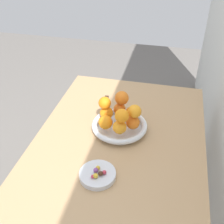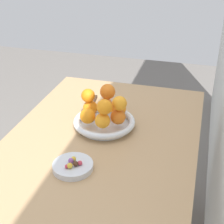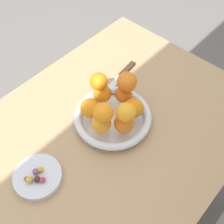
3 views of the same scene
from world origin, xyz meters
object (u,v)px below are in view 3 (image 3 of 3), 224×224
at_px(candy_dish, 38,177).
at_px(candy_ball_5, 40,169).
at_px(orange_4, 90,108).
at_px(orange_0, 124,123).
at_px(orange_6, 99,82).
at_px(orange_2, 123,94).
at_px(candy_ball_4, 36,171).
at_px(orange_9, 103,113).
at_px(candy_ball_1, 29,180).
at_px(fruit_bowl, 113,117).
at_px(candy_ball_3, 37,179).
at_px(orange_3, 102,94).
at_px(candy_ball_2, 26,179).
at_px(orange_5, 102,124).
at_px(dining_table, 101,151).
at_px(candy_ball_0, 43,180).
at_px(orange_8, 126,112).
at_px(orange_1, 133,108).
at_px(orange_7, 127,82).
at_px(knife, 118,79).

relative_size(candy_dish, candy_ball_5, 8.16).
bearing_deg(orange_4, orange_0, 103.04).
relative_size(orange_4, candy_ball_5, 3.66).
bearing_deg(orange_6, candy_ball_5, 8.89).
distance_m(orange_2, candy_ball_4, 0.37).
xyz_separation_m(orange_0, orange_6, (-0.04, -0.14, 0.06)).
distance_m(candy_dish, orange_0, 0.30).
xyz_separation_m(orange_9, candy_ball_1, (0.26, -0.05, -0.10)).
bearing_deg(fruit_bowl, orange_6, -101.58).
relative_size(orange_2, candy_ball_3, 3.13).
relative_size(orange_3, candy_ball_2, 4.47).
relative_size(orange_0, candy_ball_4, 3.28).
bearing_deg(candy_ball_2, orange_0, 162.29).
relative_size(orange_5, candy_ball_1, 3.09).
height_order(dining_table, candy_ball_1, candy_ball_1).
bearing_deg(candy_ball_0, candy_ball_5, -119.04).
relative_size(dining_table, candy_dish, 7.71).
height_order(dining_table, candy_ball_2, candy_ball_2).
bearing_deg(orange_2, candy_dish, -1.34).
bearing_deg(dining_table, orange_4, -111.82).
xyz_separation_m(orange_5, candy_ball_1, (0.26, -0.04, -0.04)).
height_order(candy_dish, orange_9, orange_9).
bearing_deg(orange_8, candy_ball_4, -19.89).
height_order(orange_1, orange_9, orange_9).
xyz_separation_m(fruit_bowl, candy_ball_1, (0.33, -0.02, 0.01)).
relative_size(orange_8, candy_ball_0, 3.56).
distance_m(fruit_bowl, candy_ball_1, 0.33).
bearing_deg(orange_4, orange_5, 74.96).
distance_m(orange_9, candy_ball_0, 0.26).
bearing_deg(orange_7, candy_dish, -2.67).
height_order(candy_dish, knife, candy_dish).
bearing_deg(orange_3, orange_5, 42.41).
xyz_separation_m(orange_0, orange_3, (-0.04, -0.13, 0.00)).
xyz_separation_m(orange_2, candy_ball_1, (0.40, -0.01, -0.04)).
relative_size(orange_5, orange_8, 1.03).
distance_m(orange_2, candy_ball_5, 0.36).
distance_m(orange_0, candy_ball_3, 0.30).
xyz_separation_m(orange_6, candy_ball_2, (0.35, 0.04, -0.10)).
relative_size(candy_dish, orange_5, 2.32).
height_order(orange_5, candy_ball_5, orange_5).
height_order(candy_ball_0, candy_ball_3, candy_ball_3).
distance_m(candy_dish, orange_1, 0.36).
height_order(dining_table, orange_1, orange_1).
relative_size(orange_2, orange_8, 0.99).
height_order(orange_2, orange_5, orange_5).
xyz_separation_m(candy_ball_0, candy_ball_1, (0.03, -0.03, 0.00)).
relative_size(fruit_bowl, orange_2, 4.39).
distance_m(orange_4, candy_ball_0, 0.26).
distance_m(orange_5, knife, 0.27).
bearing_deg(fruit_bowl, orange_5, 11.89).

